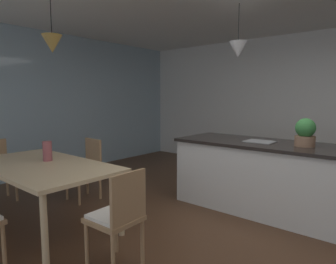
% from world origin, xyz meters
% --- Properties ---
extents(ground_plane, '(10.00, 8.40, 0.04)m').
position_xyz_m(ground_plane, '(0.00, 0.00, -0.02)').
color(ground_plane, '#4C301E').
extents(wall_back_kitchen, '(10.00, 0.12, 2.70)m').
position_xyz_m(wall_back_kitchen, '(0.00, 3.26, 1.35)').
color(wall_back_kitchen, white).
rests_on(wall_back_kitchen, ground_plane).
extents(window_wall_left_glazing, '(0.06, 8.40, 2.70)m').
position_xyz_m(window_wall_left_glazing, '(-4.06, 0.00, 1.35)').
color(window_wall_left_glazing, '#9EB7C6').
rests_on(window_wall_left_glazing, ground_plane).
extents(dining_table, '(1.89, 1.01, 0.73)m').
position_xyz_m(dining_table, '(-1.88, -1.27, 0.67)').
color(dining_table, '#D1B284').
rests_on(dining_table, ground_plane).
extents(chair_far_left, '(0.42, 0.42, 0.87)m').
position_xyz_m(chair_far_left, '(-2.30, -0.39, 0.47)').
color(chair_far_left, '#A87F56').
rests_on(chair_far_left, ground_plane).
extents(chair_kitchen_end, '(0.41, 0.41, 0.87)m').
position_xyz_m(chair_kitchen_end, '(-0.56, -1.26, 0.47)').
color(chair_kitchen_end, '#A87F56').
rests_on(chair_kitchen_end, ground_plane).
extents(kitchen_island, '(2.36, 0.92, 0.91)m').
position_xyz_m(kitchen_island, '(-0.10, 0.84, 0.46)').
color(kitchen_island, silver).
rests_on(kitchen_island, ground_plane).
extents(pendant_over_table, '(0.22, 0.22, 0.75)m').
position_xyz_m(pendant_over_table, '(-1.75, -1.14, 2.05)').
color(pendant_over_table, black).
extents(pendant_over_island_main, '(0.24, 0.24, 0.70)m').
position_xyz_m(pendant_over_island_main, '(-0.56, 0.84, 2.11)').
color(pendant_over_island_main, black).
extents(potted_plant_on_island, '(0.23, 0.23, 0.33)m').
position_xyz_m(potted_plant_on_island, '(0.34, 0.84, 1.06)').
color(potted_plant_on_island, '#8C664C').
rests_on(potted_plant_on_island, kitchen_island).
extents(vase_on_dining_table, '(0.10, 0.10, 0.23)m').
position_xyz_m(vase_on_dining_table, '(-1.97, -1.13, 0.85)').
color(vase_on_dining_table, '#994C51').
rests_on(vase_on_dining_table, dining_table).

